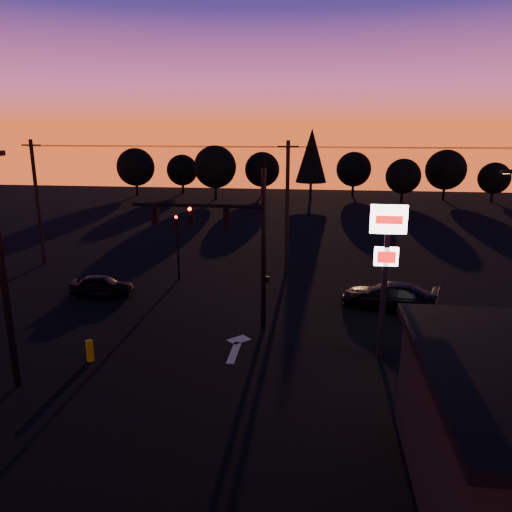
{
  "coord_description": "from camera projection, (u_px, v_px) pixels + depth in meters",
  "views": [
    {
      "loc": [
        4.06,
        -19.43,
        10.03
      ],
      "look_at": [
        1.0,
        5.0,
        3.5
      ],
      "focal_mm": 35.0,
      "sensor_mm": 36.0,
      "label": 1
    }
  ],
  "objects": [
    {
      "name": "tree_8",
      "position": [
        494.0,
        178.0,
        65.6
      ],
      "size": [
        4.12,
        4.12,
        5.19
      ],
      "color": "black",
      "rests_on": "ground"
    },
    {
      "name": "bollard",
      "position": [
        90.0,
        351.0,
        21.7
      ],
      "size": [
        0.32,
        0.32,
        0.95
      ],
      "primitive_type": "cylinder",
      "color": "#C0A800",
      "rests_on": "ground"
    },
    {
      "name": "secondary_signal",
      "position": [
        177.0,
        237.0,
        32.58
      ],
      "size": [
        0.3,
        0.31,
        4.35
      ],
      "color": "black",
      "rests_on": "ground"
    },
    {
      "name": "pylon_sign",
      "position": [
        387.0,
        249.0,
        21.03
      ],
      "size": [
        1.5,
        0.28,
        6.8
      ],
      "color": "black",
      "rests_on": "ground"
    },
    {
      "name": "tree_3",
      "position": [
        262.0,
        169.0,
        71.09
      ],
      "size": [
        4.95,
        4.95,
        6.22
      ],
      "color": "black",
      "rests_on": "ground"
    },
    {
      "name": "utility_pole_1",
      "position": [
        287.0,
        207.0,
        33.7
      ],
      "size": [
        1.4,
        0.26,
        9.0
      ],
      "color": "black",
      "rests_on": "ground"
    },
    {
      "name": "power_wires",
      "position": [
        288.0,
        147.0,
        32.68
      ],
      "size": [
        36.0,
        1.22,
        0.07
      ],
      "color": "black",
      "rests_on": "ground"
    },
    {
      "name": "ground",
      "position": [
        219.0,
        362.0,
        21.69
      ],
      "size": [
        120.0,
        120.0,
        0.0
      ],
      "primitive_type": "plane",
      "color": "black",
      "rests_on": "ground"
    },
    {
      "name": "utility_pole_0",
      "position": [
        37.0,
        202.0,
        35.87
      ],
      "size": [
        1.4,
        0.26,
        9.0
      ],
      "color": "black",
      "rests_on": "ground"
    },
    {
      "name": "tree_4",
      "position": [
        312.0,
        156.0,
        66.81
      ],
      "size": [
        4.18,
        4.18,
        9.5
      ],
      "color": "black",
      "rests_on": "ground"
    },
    {
      "name": "tree_5",
      "position": [
        354.0,
        169.0,
        71.44
      ],
      "size": [
        4.95,
        4.95,
        6.22
      ],
      "color": "black",
      "rests_on": "ground"
    },
    {
      "name": "traffic_signal_mast",
      "position": [
        231.0,
        232.0,
        24.27
      ],
      "size": [
        6.79,
        0.52,
        8.58
      ],
      "color": "black",
      "rests_on": "ground"
    },
    {
      "name": "tree_0",
      "position": [
        136.0,
        167.0,
        71.25
      ],
      "size": [
        5.36,
        5.36,
        6.74
      ],
      "color": "black",
      "rests_on": "ground"
    },
    {
      "name": "tree_6",
      "position": [
        403.0,
        176.0,
        65.05
      ],
      "size": [
        4.54,
        4.54,
        5.71
      ],
      "color": "black",
      "rests_on": "ground"
    },
    {
      "name": "car_right",
      "position": [
        388.0,
        296.0,
        27.75
      ],
      "size": [
        5.6,
        3.49,
        1.51
      ],
      "primitive_type": "imported",
      "rotation": [
        0.0,
        0.0,
        -1.85
      ],
      "color": "black",
      "rests_on": "ground"
    },
    {
      "name": "tree_2",
      "position": [
        215.0,
        167.0,
        67.81
      ],
      "size": [
        5.77,
        5.78,
        7.26
      ],
      "color": "black",
      "rests_on": "ground"
    },
    {
      "name": "tree_1",
      "position": [
        182.0,
        170.0,
        73.57
      ],
      "size": [
        4.54,
        4.54,
        5.71
      ],
      "color": "black",
      "rests_on": "ground"
    },
    {
      "name": "lane_arrow",
      "position": [
        236.0,
        346.0,
        23.23
      ],
      "size": [
        1.2,
        3.1,
        0.01
      ],
      "color": "beige",
      "rests_on": "ground"
    },
    {
      "name": "tree_7",
      "position": [
        446.0,
        170.0,
        67.04
      ],
      "size": [
        5.36,
        5.36,
        6.74
      ],
      "color": "black",
      "rests_on": "ground"
    },
    {
      "name": "parking_lot_light",
      "position": [
        0.0,
        257.0,
        18.37
      ],
      "size": [
        1.25,
        0.3,
        9.14
      ],
      "color": "black",
      "rests_on": "ground"
    },
    {
      "name": "car_left",
      "position": [
        102.0,
        285.0,
        30.0
      ],
      "size": [
        3.81,
        1.84,
        1.26
      ],
      "primitive_type": "imported",
      "rotation": [
        0.0,
        0.0,
        1.67
      ],
      "color": "black",
      "rests_on": "ground"
    }
  ]
}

